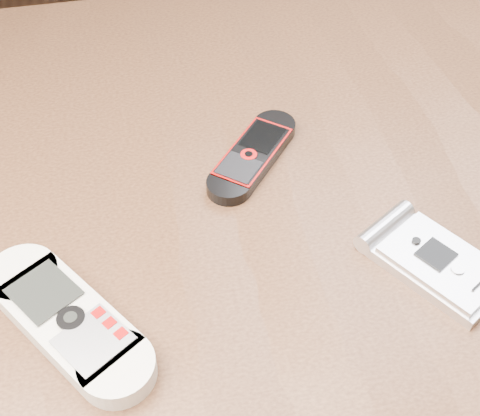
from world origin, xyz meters
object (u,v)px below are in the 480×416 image
nokia_white (68,320)px  nokia_black_red (253,155)px  motorola_razr (438,262)px  table (235,289)px

nokia_white → nokia_black_red: bearing=6.8°
nokia_white → motorola_razr: size_ratio=1.45×
table → motorola_razr: 0.21m
table → nokia_white: bearing=-148.9°
table → nokia_black_red: 0.13m
nokia_black_red → motorola_razr: (0.12, -0.16, 0.00)m
nokia_white → nokia_black_red: (0.18, 0.16, -0.00)m
nokia_black_red → motorola_razr: 0.20m
nokia_white → nokia_black_red: 0.23m
nokia_white → nokia_black_red: size_ratio=1.28×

